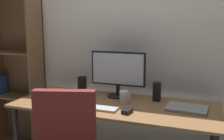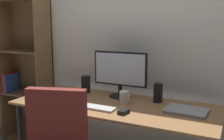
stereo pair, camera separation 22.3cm
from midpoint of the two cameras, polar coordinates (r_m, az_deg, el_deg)
back_wall at (r=2.70m, az=2.05°, el=7.36°), size 6.40×0.10×2.60m
desk at (r=2.33m, az=-2.17°, el=-9.09°), size 1.75×0.72×0.74m
monitor at (r=2.46m, az=-1.30°, el=-0.29°), size 0.52×0.20×0.43m
keyboard at (r=2.17m, az=-5.59°, el=-8.24°), size 0.29×0.11×0.02m
mouse at (r=2.06m, az=0.17°, el=-8.93°), size 0.07×0.11×0.03m
coffee_mug at (r=2.31m, az=-0.15°, el=-5.86°), size 0.10×0.08×0.11m
laptop at (r=2.21m, az=13.06°, el=-8.07°), size 0.34×0.25×0.02m
speaker_left at (r=2.64m, az=-8.86°, el=-3.23°), size 0.06×0.07×0.17m
speaker_right at (r=2.38m, az=7.01°, el=-4.66°), size 0.06×0.07×0.17m
bookshelf at (r=3.29m, az=-21.71°, el=-0.98°), size 0.61×0.28×1.69m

